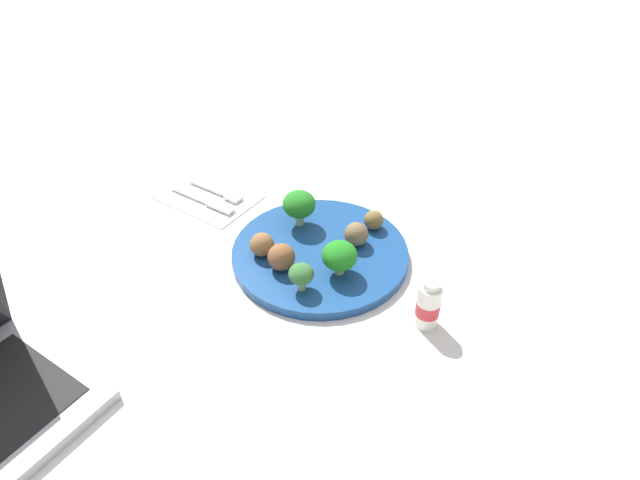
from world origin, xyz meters
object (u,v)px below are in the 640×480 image
object	(u,v)px
plate	(320,254)
meatball_mid_left	(374,220)
broccoli_floret_far_rim	(301,274)
broccoli_floret_near_rim	(340,256)
meatball_front_left	(356,234)
meatball_mid_right	(281,257)
fork	(218,191)
napkin	(208,197)
meatball_back_left	(262,245)
broccoli_floret_back_left	(299,205)
knife	(204,200)
yogurt_bottle	(428,305)

from	to	relation	value
plate	meatball_mid_left	size ratio (longest dim) A/B	8.67
broccoli_floret_far_rim	plate	bearing A→B (deg)	106.05
meatball_mid_left	broccoli_floret_near_rim	bearing A→B (deg)	-84.99
meatball_front_left	meatball_mid_left	world-z (taller)	meatball_front_left
broccoli_floret_near_rim	meatball_mid_right	size ratio (longest dim) A/B	1.30
broccoli_floret_far_rim	meatball_front_left	size ratio (longest dim) A/B	1.12
meatball_front_left	fork	world-z (taller)	meatball_front_left
meatball_mid_right	napkin	size ratio (longest dim) A/B	0.25
meatball_back_left	meatball_mid_right	distance (m)	0.05
meatball_front_left	napkin	world-z (taller)	meatball_front_left
meatball_back_left	meatball_mid_right	world-z (taller)	meatball_mid_right
meatball_back_left	fork	distance (m)	0.22
broccoli_floret_back_left	plate	bearing A→B (deg)	-30.55
plate	meatball_mid_left	distance (m)	0.11
meatball_mid_left	meatball_back_left	world-z (taller)	meatball_back_left
plate	broccoli_floret_near_rim	xyz separation A→B (m)	(0.05, -0.03, 0.04)
meatball_mid_right	broccoli_floret_near_rim	bearing A→B (deg)	25.30
napkin	knife	xyz separation A→B (m)	(0.01, -0.02, 0.00)
plate	meatball_front_left	world-z (taller)	meatball_front_left
broccoli_floret_near_rim	napkin	size ratio (longest dim) A/B	0.32
broccoli_floret_back_left	napkin	size ratio (longest dim) A/B	0.37
fork	yogurt_bottle	size ratio (longest dim) A/B	1.52
meatball_front_left	meatball_back_left	bearing A→B (deg)	-137.14
broccoli_floret_near_rim	meatball_mid_left	world-z (taller)	broccoli_floret_near_rim
meatball_mid_right	knife	distance (m)	0.25
meatball_mid_left	meatball_back_left	distance (m)	0.19
napkin	fork	distance (m)	0.02
plate	meatball_mid_right	bearing A→B (deg)	-110.84
napkin	plate	bearing A→B (deg)	-6.77
meatball_mid_left	yogurt_bottle	size ratio (longest dim) A/B	0.41
fork	knife	bearing A→B (deg)	-92.10
meatball_back_left	broccoli_floret_far_rim	bearing A→B (deg)	-18.21
broccoli_floret_back_left	knife	world-z (taller)	broccoli_floret_back_left
broccoli_floret_far_rim	napkin	size ratio (longest dim) A/B	0.25
broccoli_floret_far_rim	meatball_mid_left	xyz separation A→B (m)	(0.02, 0.19, -0.01)
broccoli_floret_far_rim	fork	xyz separation A→B (m)	(-0.28, 0.14, -0.04)
plate	napkin	xyz separation A→B (m)	(-0.26, 0.03, -0.01)
meatball_mid_left	knife	bearing A→B (deg)	-164.46
fork	yogurt_bottle	distance (m)	0.47
meatball_front_left	meatball_mid_right	world-z (taller)	meatball_mid_right
plate	knife	size ratio (longest dim) A/B	1.93
meatball_mid_right	broccoli_floret_far_rim	bearing A→B (deg)	-22.97
broccoli_floret_back_left	napkin	world-z (taller)	broccoli_floret_back_left
napkin	yogurt_bottle	world-z (taller)	yogurt_bottle
broccoli_floret_near_rim	fork	xyz separation A→B (m)	(-0.31, 0.08, -0.04)
plate	broccoli_floret_far_rim	bearing A→B (deg)	-73.95
broccoli_floret_back_left	meatball_back_left	world-z (taller)	broccoli_floret_back_left
broccoli_floret_far_rim	fork	world-z (taller)	broccoli_floret_far_rim
meatball_back_left	fork	xyz separation A→B (m)	(-0.19, 0.11, -0.03)
broccoli_floret_near_rim	meatball_front_left	bearing A→B (deg)	100.81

